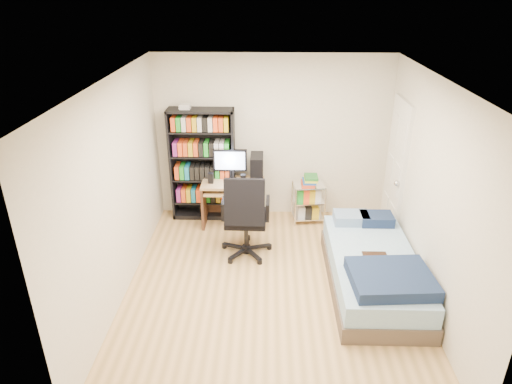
{
  "coord_description": "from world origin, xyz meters",
  "views": [
    {
      "loc": [
        -0.06,
        -4.59,
        3.4
      ],
      "look_at": [
        -0.2,
        0.4,
        1.09
      ],
      "focal_mm": 32.0,
      "sensor_mm": 36.0,
      "label": 1
    }
  ],
  "objects_px": {
    "media_shelf": "(203,164)",
    "computer_desk": "(240,185)",
    "office_chair": "(246,230)",
    "bed": "(374,270)"
  },
  "relations": [
    {
      "from": "computer_desk",
      "to": "media_shelf",
      "type": "bearing_deg",
      "value": 161.43
    },
    {
      "from": "media_shelf",
      "to": "computer_desk",
      "type": "relative_size",
      "value": 1.54
    },
    {
      "from": "office_chair",
      "to": "bed",
      "type": "xyz_separation_m",
      "value": [
        1.57,
        -0.7,
        -0.13
      ]
    },
    {
      "from": "computer_desk",
      "to": "bed",
      "type": "xyz_separation_m",
      "value": [
        1.71,
        -1.63,
        -0.37
      ]
    },
    {
      "from": "media_shelf",
      "to": "computer_desk",
      "type": "xyz_separation_m",
      "value": [
        0.57,
        -0.19,
        -0.26
      ]
    },
    {
      "from": "media_shelf",
      "to": "bed",
      "type": "xyz_separation_m",
      "value": [
        2.27,
        -1.82,
        -0.63
      ]
    },
    {
      "from": "computer_desk",
      "to": "office_chair",
      "type": "distance_m",
      "value": 0.98
    },
    {
      "from": "media_shelf",
      "to": "office_chair",
      "type": "height_order",
      "value": "media_shelf"
    },
    {
      "from": "media_shelf",
      "to": "office_chair",
      "type": "relative_size",
      "value": 1.51
    },
    {
      "from": "computer_desk",
      "to": "bed",
      "type": "bearing_deg",
      "value": -43.68
    }
  ]
}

